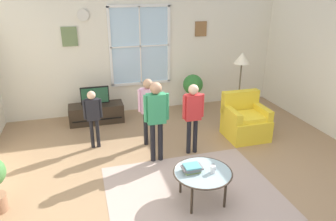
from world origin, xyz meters
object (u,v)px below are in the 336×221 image
Objects in this scene: cup at (213,169)px; floor_lamp at (241,65)px; remote_near_cup at (214,167)px; television at (95,95)px; coffee_table at (203,173)px; potted_plant_by_window at (193,90)px; person_green_shirt at (156,113)px; tv_stand at (97,113)px; armchair at (245,121)px; person_pink_shirt at (148,104)px; remote_near_books at (195,166)px; person_red_shirt at (193,111)px; person_black_shirt at (93,113)px; book_stack at (192,168)px.

floor_lamp is (1.54, 2.22, 0.80)m from cup.
television is at bearing 114.25° from remote_near_cup.
coffee_table is at bearing -127.57° from floor_lamp.
remote_near_cup is 0.15× the size of potted_plant_by_window.
person_green_shirt is 2.26m from floor_lamp.
person_green_shirt reaches higher than tv_stand.
floor_lamp reaches higher than armchair.
coffee_table is at bearing -79.59° from person_pink_shirt.
potted_plant_by_window reaches higher than armchair.
remote_near_cup is (0.24, -0.10, 0.00)m from remote_near_books.
remote_near_cup is 0.09× the size of floor_lamp.
person_red_shirt is at bearing -110.38° from potted_plant_by_window.
cup is at bearing -54.82° from person_black_shirt.
cup is 3.34m from potted_plant_by_window.
armchair is 0.80× the size of person_black_shirt.
person_pink_shirt reaches higher than tv_stand.
person_black_shirt is at bearing 173.10° from armchair.
book_stack is 2.27m from person_black_shirt.
cup is at bearing -105.57° from potted_plant_by_window.
potted_plant_by_window is at bearing 0.18° from tv_stand.
potted_plant_by_window is (1.15, 3.11, 0.04)m from book_stack.
floor_lamp reaches higher than tv_stand.
remote_near_books is 0.11× the size of person_red_shirt.
cup reaches higher than remote_near_cup.
person_black_shirt reaches higher than cup.
floor_lamp is at bearing 3.51° from person_black_shirt.
floor_lamp is (0.65, -1.00, 0.77)m from potted_plant_by_window.
book_stack is at bearing -79.90° from person_green_shirt.
tv_stand is 10.95× the size of cup.
book_stack is (1.08, -3.10, 0.30)m from tv_stand.
cup reaches higher than book_stack.
coffee_table is 2.86m from floor_lamp.
floor_lamp is (1.48, 2.11, 0.84)m from remote_near_cup.
floor_lamp reaches higher than book_stack.
person_green_shirt reaches higher than person_pink_shirt.
floor_lamp is (1.72, 2.01, 0.84)m from remote_near_books.
tv_stand is 0.83× the size of person_green_shirt.
television reaches higher than remote_near_books.
cup is (1.33, -3.21, -0.11)m from television.
tv_stand is at bearing 109.17° from book_stack.
remote_near_cup is 2.71m from floor_lamp.
armchair is 1.12m from floor_lamp.
remote_near_books is at bearing 50.27° from book_stack.
person_red_shirt is 0.81× the size of floor_lamp.
book_stack is 1.23m from person_green_shirt.
remote_near_cup is at bearing 16.06° from coffee_table.
person_black_shirt is (-0.10, -1.17, 0.07)m from television.
person_pink_shirt is at bearing 106.18° from remote_near_cup.
person_pink_shirt is (0.98, -0.15, 0.11)m from person_black_shirt.
armchair is at bearing -102.06° from floor_lamp.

